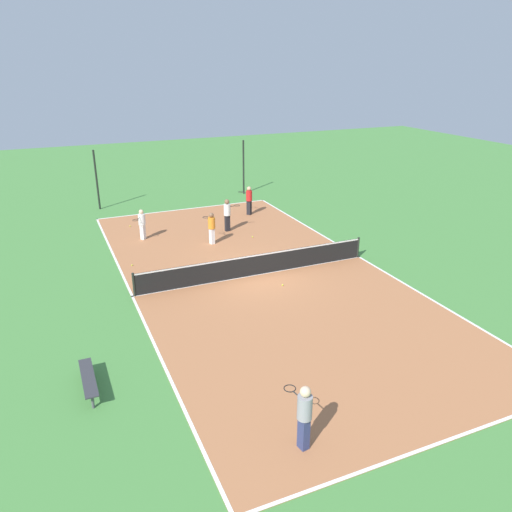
# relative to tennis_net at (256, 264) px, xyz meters

# --- Properties ---
(ground_plane) EXTENTS (80.00, 80.00, 0.00)m
(ground_plane) POSITION_rel_tennis_net_xyz_m (0.00, 0.00, -0.52)
(ground_plane) COLOR #47843D
(court_surface) EXTENTS (10.76, 22.42, 0.02)m
(court_surface) POSITION_rel_tennis_net_xyz_m (0.00, 0.00, -0.51)
(court_surface) COLOR #AD6B42
(court_surface) RESTS_ON ground_plane
(tennis_net) EXTENTS (10.56, 0.10, 0.98)m
(tennis_net) POSITION_rel_tennis_net_xyz_m (0.00, 0.00, 0.00)
(tennis_net) COLOR black
(tennis_net) RESTS_ON court_surface
(bench) EXTENTS (0.36, 1.98, 0.45)m
(bench) POSITION_rel_tennis_net_xyz_m (-7.55, -5.55, -0.13)
(bench) COLOR #333338
(bench) RESTS_ON ground_plane
(player_baseline_gray) EXTENTS (0.47, 0.97, 1.75)m
(player_baseline_gray) POSITION_rel_tennis_net_xyz_m (-3.09, -9.95, 0.51)
(player_baseline_gray) COLOR navy
(player_baseline_gray) RESTS_ON court_surface
(player_near_white) EXTENTS (0.86, 0.92, 1.59)m
(player_near_white) POSITION_rel_tennis_net_xyz_m (-3.55, 6.58, 0.41)
(player_near_white) COLOR white
(player_near_white) RESTS_ON court_surface
(player_far_white) EXTENTS (0.96, 0.42, 1.77)m
(player_far_white) POSITION_rel_tennis_net_xyz_m (0.96, 6.10, 0.53)
(player_far_white) COLOR black
(player_far_white) RESTS_ON court_surface
(player_coach_red) EXTENTS (0.80, 0.96, 1.72)m
(player_coach_red) POSITION_rel_tennis_net_xyz_m (3.22, 8.48, 0.49)
(player_coach_red) COLOR black
(player_coach_red) RESTS_ON court_surface
(player_center_orange) EXTENTS (0.50, 0.98, 1.63)m
(player_center_orange) POSITION_rel_tennis_net_xyz_m (-0.47, 4.52, 0.43)
(player_center_orange) COLOR white
(player_center_orange) RESTS_ON court_surface
(tennis_ball_left_sideline) EXTENTS (0.07, 0.07, 0.07)m
(tennis_ball_left_sideline) POSITION_rel_tennis_net_xyz_m (-3.80, 8.98, -0.47)
(tennis_ball_left_sideline) COLOR #CCE033
(tennis_ball_left_sideline) RESTS_ON court_surface
(tennis_ball_far_baseline) EXTENTS (0.07, 0.07, 0.07)m
(tennis_ball_far_baseline) POSITION_rel_tennis_net_xyz_m (1.77, 4.55, -0.47)
(tennis_ball_far_baseline) COLOR #CCE033
(tennis_ball_far_baseline) RESTS_ON court_surface
(tennis_ball_right_alley) EXTENTS (0.07, 0.07, 0.07)m
(tennis_ball_right_alley) POSITION_rel_tennis_net_xyz_m (-4.76, 3.17, -0.47)
(tennis_ball_right_alley) COLOR #CCE033
(tennis_ball_right_alley) RESTS_ON court_surface
(tennis_ball_near_net) EXTENTS (0.07, 0.07, 0.07)m
(tennis_ball_near_net) POSITION_rel_tennis_net_xyz_m (0.56, -1.48, -0.47)
(tennis_ball_near_net) COLOR #CCE033
(tennis_ball_near_net) RESTS_ON court_surface
(fence_post_back_left) EXTENTS (0.12, 0.12, 3.68)m
(fence_post_back_left) POSITION_rel_tennis_net_xyz_m (-4.87, 13.39, 1.32)
(fence_post_back_left) COLOR black
(fence_post_back_left) RESTS_ON ground_plane
(fence_post_back_right) EXTENTS (0.12, 0.12, 3.68)m
(fence_post_back_right) POSITION_rel_tennis_net_xyz_m (4.87, 13.39, 1.32)
(fence_post_back_right) COLOR black
(fence_post_back_right) RESTS_ON ground_plane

